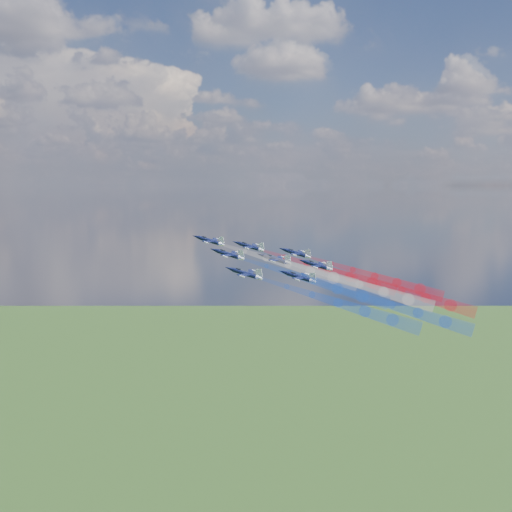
{
  "coord_description": "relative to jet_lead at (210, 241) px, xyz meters",
  "views": [
    {
      "loc": [
        -28.58,
        -195.9,
        187.83
      ],
      "look_at": [
        -5.63,
        -17.81,
        167.96
      ],
      "focal_mm": 44.73,
      "sensor_mm": 36.0,
      "label": 1
    }
  ],
  "objects": [
    {
      "name": "trail_rear_left",
      "position": [
        43.2,
        -35.06,
        -13.63
      ],
      "size": [
        36.74,
        22.54,
        13.21
      ],
      "primitive_type": null,
      "rotation": [
        0.24,
        -0.04,
        1.06
      ],
      "color": "blue"
    },
    {
      "name": "jet_center_third",
      "position": [
        17.96,
        -9.22,
        -4.64
      ],
      "size": [
        13.98,
        13.03,
        5.75
      ],
      "primitive_type": null,
      "rotation": [
        0.24,
        -0.04,
        1.06
      ],
      "color": "black"
    },
    {
      "name": "jet_rear_right",
      "position": [
        30.28,
        -7.96,
        -6.7
      ],
      "size": [
        13.98,
        13.03,
        5.75
      ],
      "primitive_type": null,
      "rotation": [
        0.24,
        -0.04,
        1.06
      ],
      "color": "black"
    },
    {
      "name": "jet_lead",
      "position": [
        0.0,
        0.0,
        0.0
      ],
      "size": [
        13.98,
        13.03,
        5.75
      ],
      "primitive_type": null,
      "rotation": [
        0.24,
        -0.04,
        1.06
      ],
      "color": "black"
    },
    {
      "name": "jet_inner_left",
      "position": [
        4.38,
        -13.05,
        -2.66
      ],
      "size": [
        13.98,
        13.03,
        5.75
      ],
      "primitive_type": null,
      "rotation": [
        0.24,
        -0.04,
        1.06
      ],
      "color": "black"
    },
    {
      "name": "jet_rear_left",
      "position": [
        21.98,
        -23.4,
        -7.72
      ],
      "size": [
        13.98,
        13.03,
        5.75
      ],
      "primitive_type": null,
      "rotation": [
        0.24,
        -0.04,
        1.06
      ],
      "color": "black"
    },
    {
      "name": "trail_inner_left",
      "position": [
        25.59,
        -24.7,
        -8.57
      ],
      "size": [
        36.74,
        22.54,
        13.21
      ],
      "primitive_type": null,
      "rotation": [
        0.24,
        -0.04,
        1.06
      ],
      "color": "blue"
    },
    {
      "name": "trail_rear_right",
      "position": [
        51.49,
        -19.62,
        -12.61
      ],
      "size": [
        36.74,
        22.54,
        13.21
      ],
      "primitive_type": null,
      "rotation": [
        0.24,
        -0.04,
        1.06
      ],
      "color": "red"
    },
    {
      "name": "jet_outer_left",
      "position": [
        7.47,
        -26.77,
        -6.13
      ],
      "size": [
        13.98,
        13.03,
        5.75
      ],
      "primitive_type": null,
      "rotation": [
        0.24,
        -0.04,
        1.06
      ],
      "color": "black"
    },
    {
      "name": "jet_outer_right",
      "position": [
        26.7,
        4.91,
        -4.53
      ],
      "size": [
        13.98,
        13.03,
        5.75
      ],
      "primitive_type": null,
      "rotation": [
        0.24,
        -0.04,
        1.06
      ],
      "color": "black"
    },
    {
      "name": "jet_inner_right",
      "position": [
        12.18,
        3.43,
        -2.16
      ],
      "size": [
        13.98,
        13.03,
        5.75
      ],
      "primitive_type": null,
      "rotation": [
        0.24,
        -0.04,
        1.06
      ],
      "color": "black"
    },
    {
      "name": "trail_outer_left",
      "position": [
        28.68,
        -38.42,
        -12.04
      ],
      "size": [
        36.74,
        22.54,
        13.21
      ],
      "primitive_type": null,
      "rotation": [
        0.24,
        -0.04,
        1.06
      ],
      "color": "blue"
    },
    {
      "name": "trail_center_third",
      "position": [
        39.17,
        -20.87,
        -10.55
      ],
      "size": [
        36.74,
        22.54,
        13.21
      ],
      "primitive_type": null,
      "rotation": [
        0.24,
        -0.04,
        1.06
      ],
      "color": "white"
    },
    {
      "name": "trail_outer_right",
      "position": [
        47.92,
        -6.74,
        -10.44
      ],
      "size": [
        36.74,
        22.54,
        13.21
      ],
      "primitive_type": null,
      "rotation": [
        0.24,
        -0.04,
        1.06
      ],
      "color": "red"
    },
    {
      "name": "trail_lead",
      "position": [
        21.21,
        -11.66,
        -5.91
      ],
      "size": [
        36.74,
        22.54,
        13.21
      ],
      "primitive_type": null,
      "rotation": [
        0.24,
        -0.04,
        1.06
      ],
      "color": "white"
    },
    {
      "name": "trail_inner_right",
      "position": [
        33.39,
        -8.23,
        -8.07
      ],
      "size": [
        36.74,
        22.54,
        13.21
      ],
      "primitive_type": null,
      "rotation": [
        0.24,
        -0.04,
        1.06
      ],
      "color": "red"
    }
  ]
}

